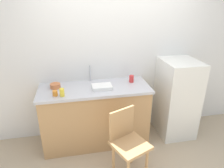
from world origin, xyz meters
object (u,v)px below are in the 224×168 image
object	(u,v)px
cup_orange	(55,93)
refrigerator	(177,98)
chair	(127,141)
terracotta_bowl	(55,86)
cup_red	(131,79)
dish_tray	(102,87)
cup_yellow	(62,92)

from	to	relation	value
cup_orange	refrigerator	bearing A→B (deg)	5.07
chair	terracotta_bowl	size ratio (longest dim) A/B	6.20
terracotta_bowl	cup_red	xyz separation A→B (m)	(1.13, 0.00, 0.02)
dish_tray	cup_orange	size ratio (longest dim) A/B	3.95
chair	terracotta_bowl	bearing A→B (deg)	113.83
cup_red	terracotta_bowl	bearing A→B (deg)	-179.93
chair	cup_orange	distance (m)	1.12
chair	dish_tray	xyz separation A→B (m)	(-0.21, 0.66, 0.46)
chair	terracotta_bowl	world-z (taller)	terracotta_bowl
refrigerator	chair	bearing A→B (deg)	-144.81
dish_tray	terracotta_bowl	distance (m)	0.67
refrigerator	terracotta_bowl	bearing A→B (deg)	177.17
chair	terracotta_bowl	distance (m)	1.28
chair	cup_yellow	bearing A→B (deg)	122.66
terracotta_bowl	cup_orange	xyz separation A→B (m)	(0.01, -0.26, 0.00)
cup_yellow	terracotta_bowl	bearing A→B (deg)	109.49
dish_tray	terracotta_bowl	bearing A→B (deg)	167.26
cup_yellow	cup_orange	world-z (taller)	cup_yellow
refrigerator	cup_orange	world-z (taller)	refrigerator
chair	cup_yellow	size ratio (longest dim) A/B	8.19
terracotta_bowl	cup_yellow	xyz separation A→B (m)	(0.10, -0.29, 0.02)
refrigerator	cup_orange	xyz separation A→B (m)	(-1.87, -0.17, 0.34)
dish_tray	terracotta_bowl	size ratio (longest dim) A/B	1.95
terracotta_bowl	cup_red	world-z (taller)	cup_red
terracotta_bowl	cup_orange	world-z (taller)	cup_orange
dish_tray	cup_red	bearing A→B (deg)	17.26
cup_red	refrigerator	bearing A→B (deg)	-7.21
cup_red	chair	bearing A→B (deg)	-108.38
chair	cup_orange	size ratio (longest dim) A/B	12.57
terracotta_bowl	cup_orange	distance (m)	0.26
dish_tray	cup_yellow	xyz separation A→B (m)	(-0.55, -0.14, 0.03)
cup_red	cup_orange	xyz separation A→B (m)	(-1.12, -0.26, -0.02)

